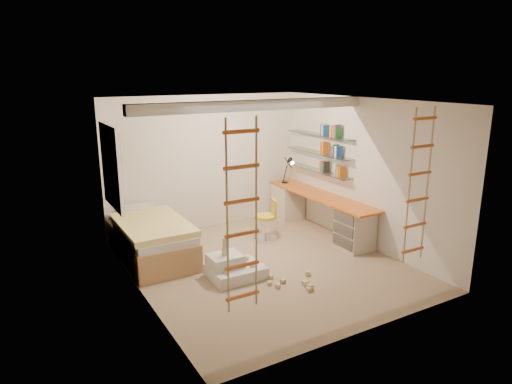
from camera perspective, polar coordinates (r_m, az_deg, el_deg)
floor at (r=7.44m, az=1.17°, el=-9.12°), size 4.50×4.50×0.00m
ceiling_beam at (r=7.08m, az=0.00°, el=10.79°), size 4.00×0.18×0.16m
window_frame at (r=7.62m, az=-17.63°, el=3.02°), size 0.06×1.15×1.35m
window_blind at (r=7.63m, az=-17.34°, el=3.06°), size 0.02×1.00×1.20m
rope_ladder_left at (r=4.85m, az=-1.76°, el=-3.22°), size 0.41×0.04×2.13m
rope_ladder_right at (r=6.52m, az=19.65°, el=0.62°), size 0.41×0.04×2.13m
waste_bin at (r=8.05m, az=12.25°, el=-6.20°), size 0.28×0.28×0.35m
desk at (r=8.88m, az=7.83°, el=-2.44°), size 0.56×2.80×0.75m
shelves at (r=8.92m, az=7.81°, el=4.89°), size 0.25×1.80×0.71m
bed at (r=7.81m, az=-12.97°, el=-5.71°), size 1.02×2.00×0.69m
task_lamp at (r=9.42m, az=4.21°, el=3.26°), size 0.14×0.36×0.57m
swivel_chair at (r=8.41m, az=1.29°, el=-4.15°), size 0.57×0.57×0.77m
play_platform at (r=6.99m, az=-2.89°, el=-9.52°), size 0.81×0.63×0.36m
toy_blocks at (r=6.82m, az=1.26°, el=-9.76°), size 1.28×1.12×0.63m
books at (r=8.91m, az=7.83°, el=5.55°), size 0.14×0.64×0.92m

